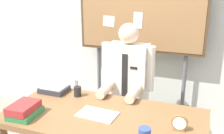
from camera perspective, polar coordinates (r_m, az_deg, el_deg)
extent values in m
cube|color=silver|center=(3.18, 7.09, 10.24)|extent=(6.40, 0.08, 2.70)
cube|color=brown|center=(2.19, -1.86, -10.87)|extent=(1.63, 0.82, 0.05)
cube|color=brown|center=(2.96, -13.00, -11.34)|extent=(0.07, 0.07, 0.68)
cube|color=#2D2D33|center=(2.97, 3.24, -13.43)|extent=(0.34, 0.30, 0.44)
cube|color=silver|center=(2.71, 3.45, -2.68)|extent=(0.40, 0.22, 0.74)
sphere|color=beige|center=(2.59, 3.65, 7.28)|extent=(0.20, 0.20, 0.20)
cylinder|color=silver|center=(2.72, -1.24, 0.66)|extent=(0.09, 0.09, 0.45)
cylinder|color=silver|center=(2.59, 8.23, -0.40)|extent=(0.09, 0.09, 0.45)
cylinder|color=beige|center=(2.54, -1.35, -4.82)|extent=(0.09, 0.30, 0.09)
cylinder|color=beige|center=(2.46, 4.74, -5.69)|extent=(0.09, 0.30, 0.09)
cube|color=black|center=(2.59, 2.72, -2.35)|extent=(0.06, 0.01, 0.48)
cube|color=black|center=(2.53, 4.69, -0.22)|extent=(0.07, 0.01, 0.02)
cube|color=#4C3823|center=(2.96, 6.29, 13.90)|extent=(1.44, 0.05, 1.11)
cube|color=olive|center=(2.95, 6.23, 13.88)|extent=(1.38, 0.04, 1.05)
cylinder|color=#59595E|center=(3.39, -2.78, -3.70)|extent=(0.04, 0.04, 1.04)
cylinder|color=#59595E|center=(3.15, 15.08, -6.04)|extent=(0.04, 0.04, 1.04)
cube|color=#F4EFCC|center=(3.06, -0.69, 9.86)|extent=(0.14, 0.00, 0.13)
cube|color=silver|center=(2.95, 5.63, 10.01)|extent=(0.10, 0.00, 0.18)
cube|color=#337F47|center=(2.26, -18.29, -9.47)|extent=(0.22, 0.26, 0.05)
cube|color=#B22D2D|center=(2.24, -18.62, -8.24)|extent=(0.19, 0.26, 0.06)
cube|color=white|center=(2.18, -3.17, -10.18)|extent=(0.33, 0.21, 0.01)
cylinder|color=olive|center=(2.01, 14.44, -11.61)|extent=(0.12, 0.02, 0.12)
cylinder|color=white|center=(2.00, 14.39, -11.79)|extent=(0.10, 0.00, 0.10)
cube|color=olive|center=(2.03, 14.32, -12.93)|extent=(0.08, 0.04, 0.01)
cylinder|color=#334C8C|center=(1.85, 7.05, -14.27)|extent=(0.09, 0.09, 0.09)
cylinder|color=#262626|center=(2.52, -7.47, -5.27)|extent=(0.07, 0.07, 0.09)
cylinder|color=#263399|center=(2.50, -7.77, -4.41)|extent=(0.01, 0.01, 0.15)
cylinder|color=maroon|center=(2.49, -7.47, -4.53)|extent=(0.01, 0.01, 0.15)
cube|color=#333338|center=(2.66, -12.40, -4.77)|extent=(0.26, 0.20, 0.05)
cube|color=white|center=(2.65, -12.44, -4.19)|extent=(0.22, 0.17, 0.01)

